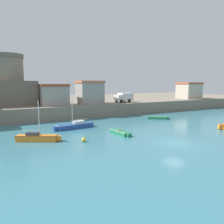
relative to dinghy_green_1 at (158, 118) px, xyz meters
The scene contains 12 objects.
ground_plane 17.84m from the dinghy_green_1, 124.03° to the right, with size 200.00×200.00×0.00m, color teal.
quay_seawall 28.99m from the dinghy_green_1, 110.16° to the left, with size 120.00×40.00×2.70m, color gray.
dinghy_green_1 is the anchor object (origin of this frame).
sailboat_orange_2 25.16m from the dinghy_green_1, 166.40° to the right, with size 5.28×3.48×5.10m.
dinghy_green_3 15.50m from the dinghy_green_1, 150.15° to the right, with size 1.49×4.19×0.62m.
sailboat_blue_4 17.78m from the dinghy_green_1, behind, with size 6.84×2.11×5.31m.
mooring_buoy 21.46m from the dinghy_green_1, 155.19° to the right, with size 0.53×0.53×0.53m, color yellow.
fortress 31.49m from the dinghy_green_1, 147.26° to the left, with size 10.16×10.16×10.42m.
harbor_shed_near_wharf 25.55m from the dinghy_green_1, 28.68° to the left, with size 6.24×5.19×4.75m.
harbor_shed_mid_row 15.86m from the dinghy_green_1, 131.48° to the left, with size 5.47×4.57×5.05m.
harbor_shed_far_end 21.94m from the dinghy_green_1, 146.94° to the left, with size 5.73×5.13×4.36m.
truck_on_quay 11.23m from the dinghy_green_1, 98.61° to the left, with size 4.47×2.50×2.20m.
Camera 1 is at (-19.07, -18.97, 7.21)m, focal length 35.00 mm.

